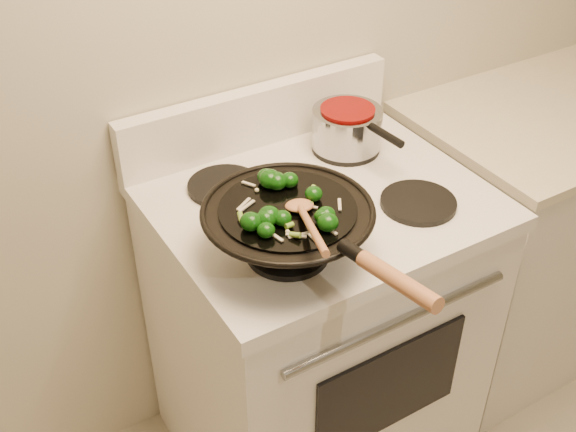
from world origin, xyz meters
TOP-DOWN VIEW (x-y plane):
  - stove at (-0.18, 1.17)m, footprint 0.78×0.67m
  - counter_unit at (0.69, 1.20)m, footprint 0.84×0.62m
  - wok at (-0.36, 1.02)m, footprint 0.36×0.60m
  - stirfry at (-0.37, 1.02)m, footprint 0.23×0.27m
  - wooden_spoon at (-0.37, 0.94)m, footprint 0.13×0.26m
  - saucepan at (0.00, 1.32)m, footprint 0.18×0.29m

SIDE VIEW (x-z plane):
  - counter_unit at x=0.69m, z-range 0.00..0.91m
  - stove at x=-0.18m, z-range -0.07..1.01m
  - saucepan at x=0.00m, z-range 0.93..1.04m
  - wok at x=-0.36m, z-range 0.91..1.08m
  - stirfry at x=-0.37m, z-range 1.04..1.08m
  - wooden_spoon at x=-0.37m, z-range 1.03..1.11m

